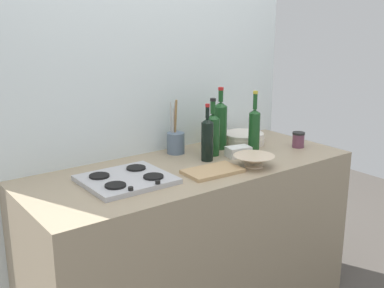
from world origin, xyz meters
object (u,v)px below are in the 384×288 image
at_px(plate_stack, 244,138).
at_px(utensil_crock, 176,141).
at_px(stovetop_hob, 126,179).
at_px(butter_dish, 238,152).
at_px(wine_bottle_rightmost, 207,139).
at_px(cutting_board, 213,171).
at_px(condiment_jar_front, 214,137).
at_px(wine_bottle_mid_right, 213,133).
at_px(condiment_jar_rear, 298,140).
at_px(wine_bottle_mid_left, 220,124).
at_px(wine_bottle_leftmost, 254,129).
at_px(mixing_bowl, 254,160).

height_order(plate_stack, utensil_crock, utensil_crock).
xyz_separation_m(stovetop_hob, butter_dish, (0.71, -0.01, 0.02)).
xyz_separation_m(wine_bottle_rightmost, utensil_crock, (-0.06, 0.22, -0.05)).
xyz_separation_m(wine_bottle_rightmost, cutting_board, (-0.11, -0.18, -0.11)).
height_order(stovetop_hob, condiment_jar_front, condiment_jar_front).
relative_size(plate_stack, butter_dish, 1.91).
distance_m(stovetop_hob, wine_bottle_mid_right, 0.63).
bearing_deg(wine_bottle_rightmost, stovetop_hob, -175.57).
distance_m(butter_dish, condiment_jar_rear, 0.43).
bearing_deg(condiment_jar_rear, utensil_crock, 153.21).
height_order(wine_bottle_rightmost, condiment_jar_front, wine_bottle_rightmost).
bearing_deg(plate_stack, wine_bottle_mid_left, -178.93).
height_order(wine_bottle_mid_left, butter_dish, wine_bottle_mid_left).
height_order(butter_dish, condiment_jar_front, condiment_jar_front).
height_order(condiment_jar_rear, cutting_board, condiment_jar_rear).
bearing_deg(wine_bottle_leftmost, wine_bottle_mid_left, 120.60).
height_order(stovetop_hob, wine_bottle_mid_right, wine_bottle_mid_right).
relative_size(stovetop_hob, wine_bottle_mid_left, 1.10).
xyz_separation_m(wine_bottle_mid_right, butter_dish, (0.10, -0.11, -0.10)).
distance_m(plate_stack, utensil_crock, 0.47).
height_order(wine_bottle_mid_right, cutting_board, wine_bottle_mid_right).
distance_m(stovetop_hob, wine_bottle_rightmost, 0.54).
xyz_separation_m(wine_bottle_mid_left, condiment_jar_rear, (0.40, -0.26, -0.10)).
distance_m(wine_bottle_mid_right, wine_bottle_rightmost, 0.11).
relative_size(utensil_crock, condiment_jar_front, 3.14).
bearing_deg(mixing_bowl, stovetop_hob, 163.34).
xyz_separation_m(plate_stack, wine_bottle_rightmost, (-0.40, -0.14, 0.09)).
bearing_deg(utensil_crock, wine_bottle_leftmost, -34.38).
relative_size(plate_stack, mixing_bowl, 1.17).
relative_size(butter_dish, condiment_jar_rear, 1.44).
height_order(wine_bottle_leftmost, butter_dish, wine_bottle_leftmost).
height_order(wine_bottle_rightmost, mixing_bowl, wine_bottle_rightmost).
bearing_deg(wine_bottle_mid_right, wine_bottle_rightmost, -144.61).
height_order(mixing_bowl, condiment_jar_rear, condiment_jar_rear).
bearing_deg(wine_bottle_mid_left, cutting_board, -134.58).
relative_size(mixing_bowl, cutting_board, 0.75).
height_order(stovetop_hob, butter_dish, butter_dish).
bearing_deg(wine_bottle_rightmost, mixing_bowl, -61.79).
xyz_separation_m(plate_stack, wine_bottle_mid_right, (-0.32, -0.08, 0.10)).
height_order(wine_bottle_leftmost, wine_bottle_mid_left, wine_bottle_mid_left).
bearing_deg(stovetop_hob, mixing_bowl, -16.66).
distance_m(stovetop_hob, wine_bottle_leftmost, 0.85).
distance_m(wine_bottle_leftmost, wine_bottle_mid_left, 0.21).
xyz_separation_m(plate_stack, condiment_jar_rear, (0.20, -0.26, 0.01)).
relative_size(condiment_jar_rear, cutting_board, 0.32).
xyz_separation_m(mixing_bowl, condiment_jar_rear, (0.48, 0.12, 0.01)).
xyz_separation_m(condiment_jar_front, cutting_board, (-0.34, -0.40, -0.04)).
bearing_deg(cutting_board, wine_bottle_rightmost, 59.34).
distance_m(wine_bottle_rightmost, condiment_jar_front, 0.33).
distance_m(wine_bottle_mid_right, condiment_jar_rear, 0.55).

